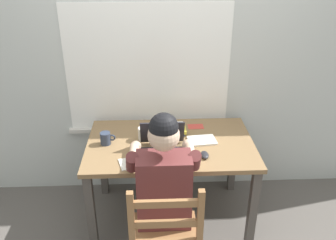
{
  "coord_description": "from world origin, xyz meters",
  "views": [
    {
      "loc": [
        -0.13,
        -2.41,
        2.13
      ],
      "look_at": [
        -0.02,
        -0.05,
        0.95
      ],
      "focal_mm": 38.34,
      "sensor_mm": 36.0,
      "label": 1
    }
  ],
  "objects_px": {
    "coffee_mug_white": "(144,134)",
    "book_stack_main": "(174,129)",
    "landscape_photo_print": "(196,127)",
    "laptop": "(163,146)",
    "computer_mouse": "(205,155)",
    "seated_person": "(163,184)",
    "coffee_mug_dark": "(106,138)",
    "desk": "(170,153)"
  },
  "relations": [
    {
      "from": "laptop",
      "to": "book_stack_main",
      "type": "xyz_separation_m",
      "value": [
        0.1,
        0.29,
        -0.02
      ]
    },
    {
      "from": "coffee_mug_white",
      "to": "landscape_photo_print",
      "type": "height_order",
      "value": "coffee_mug_white"
    },
    {
      "from": "laptop",
      "to": "landscape_photo_print",
      "type": "distance_m",
      "value": 0.5
    },
    {
      "from": "book_stack_main",
      "to": "seated_person",
      "type": "bearing_deg",
      "value": -99.73
    },
    {
      "from": "computer_mouse",
      "to": "coffee_mug_dark",
      "type": "distance_m",
      "value": 0.77
    },
    {
      "from": "desk",
      "to": "book_stack_main",
      "type": "xyz_separation_m",
      "value": [
        0.04,
        0.15,
        0.13
      ]
    },
    {
      "from": "coffee_mug_white",
      "to": "landscape_photo_print",
      "type": "xyz_separation_m",
      "value": [
        0.43,
        0.2,
        -0.05
      ]
    },
    {
      "from": "coffee_mug_white",
      "to": "book_stack_main",
      "type": "relative_size",
      "value": 0.66
    },
    {
      "from": "laptop",
      "to": "landscape_photo_print",
      "type": "relative_size",
      "value": 2.54
    },
    {
      "from": "coffee_mug_white",
      "to": "seated_person",
      "type": "bearing_deg",
      "value": -75.79
    },
    {
      "from": "desk",
      "to": "computer_mouse",
      "type": "height_order",
      "value": "computer_mouse"
    },
    {
      "from": "laptop",
      "to": "computer_mouse",
      "type": "xyz_separation_m",
      "value": [
        0.3,
        -0.08,
        -0.03
      ]
    },
    {
      "from": "coffee_mug_white",
      "to": "coffee_mug_dark",
      "type": "xyz_separation_m",
      "value": [
        -0.29,
        -0.05,
        -0.0
      ]
    },
    {
      "from": "computer_mouse",
      "to": "landscape_photo_print",
      "type": "relative_size",
      "value": 0.77
    },
    {
      "from": "seated_person",
      "to": "coffee_mug_dark",
      "type": "bearing_deg",
      "value": 131.35
    },
    {
      "from": "desk",
      "to": "seated_person",
      "type": "distance_m",
      "value": 0.49
    },
    {
      "from": "coffee_mug_dark",
      "to": "book_stack_main",
      "type": "height_order",
      "value": "coffee_mug_dark"
    },
    {
      "from": "coffee_mug_white",
      "to": "coffee_mug_dark",
      "type": "distance_m",
      "value": 0.29
    },
    {
      "from": "book_stack_main",
      "to": "landscape_photo_print",
      "type": "bearing_deg",
      "value": 29.32
    },
    {
      "from": "laptop",
      "to": "book_stack_main",
      "type": "relative_size",
      "value": 1.76
    },
    {
      "from": "seated_person",
      "to": "computer_mouse",
      "type": "xyz_separation_m",
      "value": [
        0.31,
        0.26,
        0.05
      ]
    },
    {
      "from": "computer_mouse",
      "to": "book_stack_main",
      "type": "bearing_deg",
      "value": 118.2
    },
    {
      "from": "desk",
      "to": "coffee_mug_dark",
      "type": "relative_size",
      "value": 11.01
    },
    {
      "from": "laptop",
      "to": "computer_mouse",
      "type": "height_order",
      "value": "laptop"
    },
    {
      "from": "coffee_mug_dark",
      "to": "landscape_photo_print",
      "type": "distance_m",
      "value": 0.76
    },
    {
      "from": "laptop",
      "to": "coffee_mug_white",
      "type": "relative_size",
      "value": 2.67
    },
    {
      "from": "landscape_photo_print",
      "to": "laptop",
      "type": "bearing_deg",
      "value": -127.51
    },
    {
      "from": "computer_mouse",
      "to": "book_stack_main",
      "type": "xyz_separation_m",
      "value": [
        -0.2,
        0.37,
        0.02
      ]
    },
    {
      "from": "computer_mouse",
      "to": "landscape_photo_print",
      "type": "distance_m",
      "value": 0.48
    },
    {
      "from": "coffee_mug_white",
      "to": "book_stack_main",
      "type": "xyz_separation_m",
      "value": [
        0.24,
        0.09,
        -0.02
      ]
    },
    {
      "from": "landscape_photo_print",
      "to": "seated_person",
      "type": "bearing_deg",
      "value": -113.52
    },
    {
      "from": "seated_person",
      "to": "coffee_mug_dark",
      "type": "relative_size",
      "value": 10.72
    },
    {
      "from": "coffee_mug_dark",
      "to": "book_stack_main",
      "type": "relative_size",
      "value": 0.62
    },
    {
      "from": "seated_person",
      "to": "book_stack_main",
      "type": "xyz_separation_m",
      "value": [
        0.11,
        0.63,
        0.07
      ]
    },
    {
      "from": "coffee_mug_dark",
      "to": "coffee_mug_white",
      "type": "bearing_deg",
      "value": 9.8
    },
    {
      "from": "laptop",
      "to": "coffee_mug_white",
      "type": "distance_m",
      "value": 0.24
    },
    {
      "from": "desk",
      "to": "coffee_mug_dark",
      "type": "distance_m",
      "value": 0.52
    },
    {
      "from": "seated_person",
      "to": "coffee_mug_dark",
      "type": "distance_m",
      "value": 0.65
    },
    {
      "from": "seated_person",
      "to": "landscape_photo_print",
      "type": "relative_size",
      "value": 9.66
    },
    {
      "from": "desk",
      "to": "coffee_mug_white",
      "type": "distance_m",
      "value": 0.26
    },
    {
      "from": "laptop",
      "to": "computer_mouse",
      "type": "relative_size",
      "value": 3.3
    },
    {
      "from": "coffee_mug_white",
      "to": "desk",
      "type": "bearing_deg",
      "value": -14.99
    }
  ]
}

